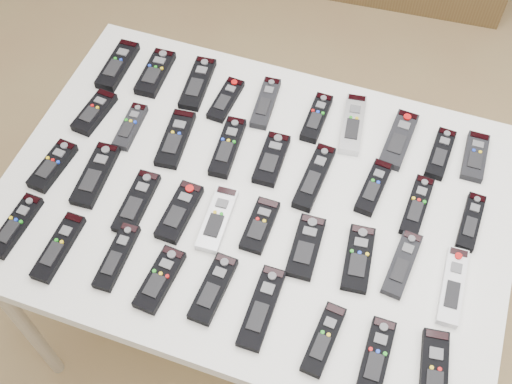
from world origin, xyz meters
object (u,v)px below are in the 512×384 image
(remote_2, at_px, (198,83))
(remote_16, at_px, (374,187))
(remote_22, at_px, (179,212))
(remote_36, at_px, (376,357))
(remote_7, at_px, (399,140))
(remote_27, at_px, (402,264))
(remote_31, at_px, (117,256))
(remote_3, at_px, (226,100))
(remote_24, at_px, (260,225))
(remote_5, at_px, (317,118))
(table, at_px, (256,209))
(remote_20, at_px, (95,175))
(remote_17, at_px, (417,206))
(remote_12, at_px, (175,139))
(remote_37, at_px, (434,375))
(remote_25, at_px, (306,247))
(remote_10, at_px, (95,112))
(remote_13, at_px, (228,147))
(remote_23, at_px, (217,219))
(remote_4, at_px, (266,103))
(remote_9, at_px, (475,157))
(remote_15, at_px, (314,177))
(remote_26, at_px, (358,259))
(remote_18, at_px, (471,222))
(remote_8, at_px, (440,154))
(remote_14, at_px, (271,159))
(remote_19, at_px, (53,166))
(remote_35, at_px, (324,339))
(remote_11, at_px, (130,127))
(remote_1, at_px, (155,73))
(remote_28, at_px, (453,286))
(remote_21, at_px, (137,202))
(remote_0, at_px, (118,65))
(remote_29, at_px, (16,226))
(remote_34, at_px, (262,308))
(remote_30, at_px, (59,247))
(remote_33, at_px, (213,289))
(remote_32, at_px, (160,279))

(remote_2, bearing_deg, remote_16, -23.91)
(remote_22, bearing_deg, remote_36, -18.32)
(remote_7, bearing_deg, remote_27, -72.60)
(remote_27, xyz_separation_m, remote_31, (-0.63, -0.20, 0.00))
(remote_3, xyz_separation_m, remote_24, (0.22, -0.35, 0.00))
(remote_5, bearing_deg, table, -103.54)
(remote_20, bearing_deg, remote_17, 8.68)
(remote_12, relative_size, remote_37, 0.94)
(remote_17, xyz_separation_m, remote_25, (-0.22, -0.20, 0.00))
(remote_10, xyz_separation_m, remote_13, (0.38, 0.01, 0.00))
(remote_22, distance_m, remote_23, 0.09)
(remote_4, height_order, remote_31, remote_4)
(remote_23, bearing_deg, remote_9, 31.94)
(remote_15, xyz_separation_m, remote_26, (0.16, -0.18, -0.00))
(remote_2, xyz_separation_m, remote_9, (0.77, -0.00, -0.00))
(remote_5, relative_size, remote_18, 1.00)
(remote_8, relative_size, remote_14, 1.00)
(remote_9, relative_size, remote_19, 0.98)
(remote_12, distance_m, remote_35, 0.65)
(remote_13, bearing_deg, remote_10, 176.68)
(remote_11, relative_size, remote_24, 1.02)
(remote_1, height_order, remote_25, remote_1)
(remote_1, distance_m, remote_24, 0.58)
(remote_20, height_order, remote_26, same)
(remote_25, distance_m, remote_28, 0.34)
(remote_18, bearing_deg, remote_27, -125.65)
(remote_10, bearing_deg, remote_8, 16.35)
(remote_23, bearing_deg, remote_15, 42.95)
(remote_2, relative_size, remote_36, 1.08)
(remote_36, bearing_deg, remote_20, 163.29)
(table, distance_m, remote_17, 0.40)
(remote_1, height_order, remote_23, remote_1)
(remote_15, bearing_deg, remote_13, 179.01)
(remote_21, bearing_deg, remote_15, 27.35)
(remote_0, relative_size, remote_13, 0.98)
(remote_22, height_order, remote_37, same)
(remote_23, bearing_deg, remote_0, 136.47)
(remote_7, distance_m, remote_31, 0.77)
(remote_29, relative_size, remote_34, 0.88)
(remote_9, xyz_separation_m, remote_22, (-0.65, -0.40, 0.00))
(remote_4, relative_size, remote_25, 1.06)
(table, height_order, remote_11, remote_11)
(remote_0, relative_size, remote_35, 1.11)
(remote_17, bearing_deg, remote_30, -150.08)
(remote_4, distance_m, remote_7, 0.37)
(remote_10, relative_size, remote_26, 0.88)
(remote_21, relative_size, remote_29, 1.02)
(table, relative_size, remote_30, 6.97)
(remote_3, relative_size, remote_33, 0.90)
(remote_2, xyz_separation_m, remote_32, (0.15, -0.58, 0.00))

